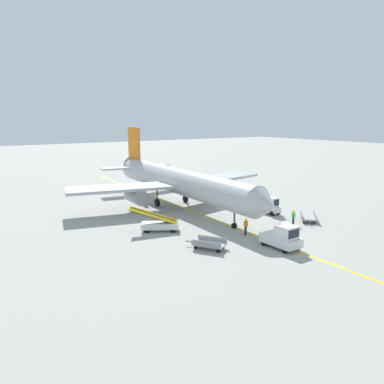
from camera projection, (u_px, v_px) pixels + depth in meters
The scene contains 13 objects.
ground_plane at pixel (242, 233), 38.25m from camera, with size 300.00×300.00×0.00m, color #9E9B93.
taxi_line_yellow at pixel (217, 221), 42.72m from camera, with size 0.30×80.00×0.01m, color yellow.
airliner at pixel (177, 181), 49.10m from camera, with size 28.60×35.29×10.10m.
pushback_tug at pixel (283, 238), 33.45m from camera, with size 1.96×3.63×2.20m.
baggage_tug_near_wing at pixel (236, 194), 53.05m from camera, with size 1.37×2.43×2.10m.
baggage_tug_by_cargo_door at pixel (271, 207), 45.46m from camera, with size 1.48×2.48×2.10m.
belt_loader_forward_hold at pixel (159, 224), 38.62m from camera, with size 4.91×3.69×2.59m.
baggage_cart_loaded at pixel (209, 244), 33.35m from camera, with size 2.80×3.62×0.94m.
baggage_cart_empty_trailing at pixel (308, 217), 42.48m from camera, with size 3.24×3.22×0.94m.
ground_crew_marshaller at pixel (293, 217), 40.75m from camera, with size 0.36×0.24×1.70m.
ground_crew_wing_walker at pixel (246, 226), 37.25m from camera, with size 0.36×0.24×1.70m.
safety_cone_nose_left at pixel (226, 193), 57.10m from camera, with size 0.36×0.36×0.44m, color orange.
safety_cone_nose_right at pixel (174, 217), 43.41m from camera, with size 0.36×0.36×0.44m, color orange.
Camera 1 is at (-24.95, -27.46, 11.42)m, focal length 35.08 mm.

